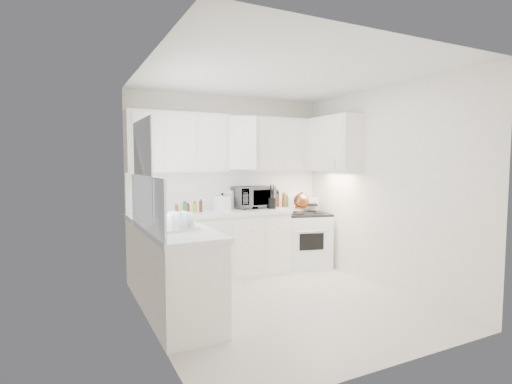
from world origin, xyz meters
TOP-DOWN VIEW (x-y plane):
  - floor at (0.00, 0.00)m, footprint 3.20×3.20m
  - ceiling at (0.00, 0.00)m, footprint 3.20×3.20m
  - wall_back at (0.00, 1.60)m, footprint 3.00×0.00m
  - wall_front at (0.00, -1.60)m, footprint 3.00×0.00m
  - wall_left at (-1.50, 0.00)m, footprint 0.00×3.20m
  - wall_right at (1.50, 0.00)m, footprint 0.00×3.20m
  - window_blinds at (-1.48, 0.35)m, footprint 0.06×0.96m
  - lower_cabinets_back at (-0.39, 1.30)m, footprint 2.22×0.60m
  - lower_cabinets_left at (-1.20, 0.20)m, footprint 0.60×1.60m
  - countertop_back at (-0.39, 1.29)m, footprint 2.24×0.64m
  - countertop_left at (-1.19, 0.20)m, footprint 0.64×1.62m
  - backsplash_back at (0.00, 1.59)m, footprint 2.98×0.02m
  - backsplash_left at (-1.49, 0.20)m, footprint 0.02×1.60m
  - upper_cabinets_back at (0.00, 1.44)m, footprint 3.00×0.33m
  - upper_cabinets_right at (1.33, 0.82)m, footprint 0.33×0.90m
  - sink at (-1.19, 0.55)m, footprint 0.42×0.38m
  - stove at (1.14, 1.26)m, footprint 0.82×0.73m
  - tea_kettle at (0.96, 1.10)m, footprint 0.36×0.33m
  - frying_pan at (1.32, 1.42)m, footprint 0.31×0.46m
  - microwave at (0.31, 1.43)m, footprint 0.60×0.36m
  - rice_cooker at (-0.21, 1.34)m, footprint 0.27×0.27m
  - paper_towel at (-0.03, 1.50)m, footprint 0.12×0.12m
  - utensil_crock at (0.52, 1.22)m, footprint 0.13×0.13m
  - dish_rack at (-1.22, 0.03)m, footprint 0.42×0.35m
  - spice_left_0 at (-0.85, 1.42)m, footprint 0.06×0.06m
  - spice_left_1 at (-0.78, 1.33)m, footprint 0.06×0.06m
  - spice_left_2 at (-0.70, 1.42)m, footprint 0.06×0.06m
  - spice_left_3 at (-0.62, 1.33)m, footprint 0.06×0.06m
  - spice_left_4 at (-0.55, 1.42)m, footprint 0.06×0.06m
  - sauce_right_0 at (0.58, 1.46)m, footprint 0.06×0.06m
  - sauce_right_1 at (0.64, 1.40)m, footprint 0.06×0.06m
  - sauce_right_2 at (0.69, 1.46)m, footprint 0.06×0.06m
  - sauce_right_3 at (0.74, 1.40)m, footprint 0.06×0.06m
  - sauce_right_4 at (0.80, 1.46)m, footprint 0.06×0.06m
  - sauce_right_5 at (0.85, 1.40)m, footprint 0.06×0.06m

SIDE VIEW (x-z plane):
  - floor at x=0.00m, z-range 0.00..0.00m
  - lower_cabinets_back at x=-0.39m, z-range 0.00..0.90m
  - lower_cabinets_left at x=-1.20m, z-range 0.00..0.90m
  - stove at x=1.14m, z-range 0.00..1.08m
  - countertop_back at x=-0.39m, z-range 0.90..0.95m
  - countertop_left at x=-1.19m, z-range 0.90..0.95m
  - frying_pan at x=1.32m, z-range 0.95..0.98m
  - spice_left_0 at x=-0.85m, z-range 0.95..1.08m
  - spice_left_1 at x=-0.78m, z-range 0.95..1.08m
  - spice_left_2 at x=-0.70m, z-range 0.95..1.08m
  - spice_left_3 at x=-0.62m, z-range 0.95..1.08m
  - spice_left_4 at x=-0.55m, z-range 0.95..1.08m
  - sauce_right_0 at x=0.58m, z-range 0.95..1.14m
  - sauce_right_1 at x=0.64m, z-range 0.95..1.14m
  - sauce_right_2 at x=0.69m, z-range 0.95..1.14m
  - sauce_right_3 at x=0.74m, z-range 0.95..1.14m
  - sauce_right_4 at x=0.80m, z-range 0.95..1.14m
  - sauce_right_5 at x=0.85m, z-range 0.95..1.14m
  - dish_rack at x=-1.22m, z-range 0.95..1.16m
  - sink at x=-1.19m, z-range 0.92..1.22m
  - tea_kettle at x=0.96m, z-range 0.94..1.21m
  - rice_cooker at x=-0.21m, z-range 0.95..1.20m
  - paper_towel at x=-0.03m, z-range 0.95..1.22m
  - utensil_crock at x=0.52m, z-range 0.95..1.32m
  - microwave at x=0.31m, z-range 0.95..1.34m
  - backsplash_back at x=0.00m, z-range 0.95..1.50m
  - backsplash_left at x=-1.49m, z-range 0.95..1.50m
  - wall_back at x=0.00m, z-range -0.20..2.80m
  - wall_front at x=0.00m, z-range -0.20..2.80m
  - wall_left at x=-1.50m, z-range -0.30..2.90m
  - wall_right at x=1.50m, z-range -0.30..2.90m
  - upper_cabinets_back at x=0.00m, z-range 1.10..1.90m
  - upper_cabinets_right at x=1.33m, z-range 1.10..1.90m
  - window_blinds at x=-1.48m, z-range 1.02..2.08m
  - ceiling at x=0.00m, z-range 2.60..2.60m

